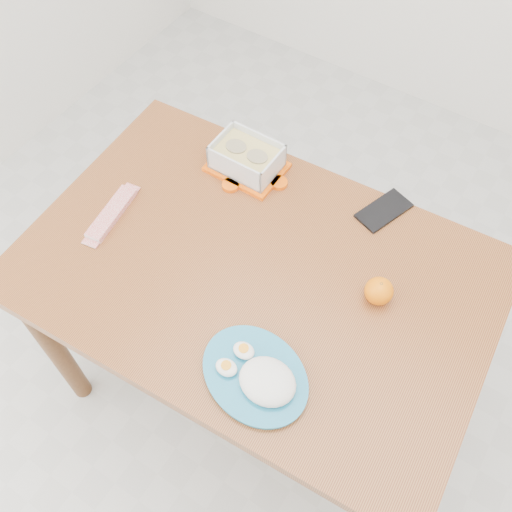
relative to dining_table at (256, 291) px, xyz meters
The scene contains 7 objects.
ground 0.68m from the dining_table, 14.27° to the right, with size 3.50×3.50×0.00m, color #B7B7B2.
dining_table is the anchor object (origin of this frame).
food_container 0.37m from the dining_table, 127.39° to the left, with size 0.20×0.15×0.09m.
orange_fruit 0.33m from the dining_table, 17.25° to the left, with size 0.07×0.07×0.07m, color #FF6F05.
rice_plate 0.31m from the dining_table, 55.75° to the right, with size 0.31×0.31×0.07m.
candy_bar 0.43m from the dining_table, behind, with size 0.18×0.05×0.02m, color #BC090B.
smartphone 0.40m from the dining_table, 61.33° to the left, with size 0.07×0.15×0.01m, color black.
Camera 1 is at (0.22, -0.58, 1.94)m, focal length 40.00 mm.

